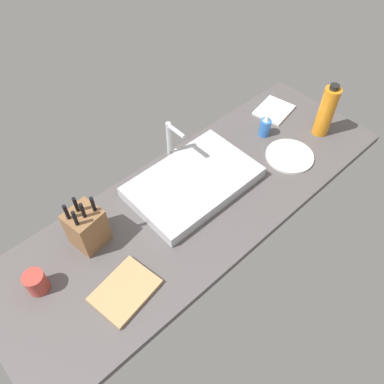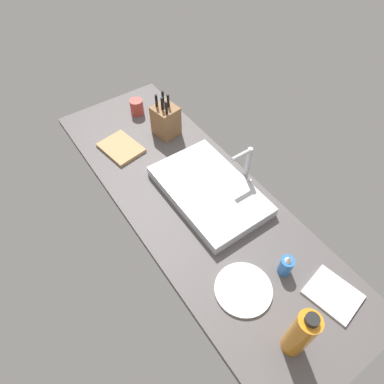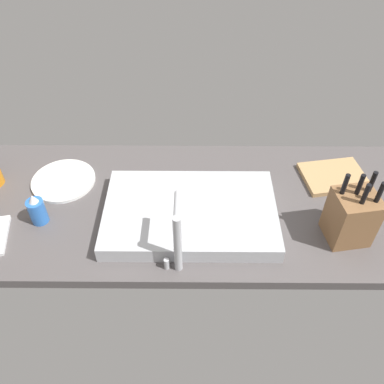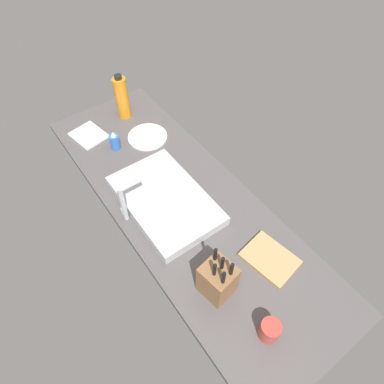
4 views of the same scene
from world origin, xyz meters
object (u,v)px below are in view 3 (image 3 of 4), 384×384
object	(u,v)px
knife_block	(351,216)
dinner_plate	(64,181)
sink_basin	(190,213)
cutting_board	(334,176)
soap_bottle	(37,210)
faucet	(177,237)

from	to	relation	value
knife_block	dinner_plate	bearing A→B (deg)	-23.62
sink_basin	cutting_board	distance (cm)	56.15
cutting_board	sink_basin	bearing A→B (deg)	21.20
knife_block	cutting_board	size ratio (longest dim) A/B	1.10
soap_bottle	faucet	bearing A→B (deg)	159.35
dinner_plate	cutting_board	bearing A→B (deg)	-178.48
faucet	cutting_board	world-z (taller)	faucet
faucet	cutting_board	xyz separation A→B (cm)	(-55.83, -38.77, -12.01)
knife_block	cutting_board	world-z (taller)	knife_block
cutting_board	dinner_plate	distance (cm)	98.66
faucet	cutting_board	distance (cm)	69.02
knife_block	cutting_board	distance (cm)	28.47
sink_basin	dinner_plate	xyz separation A→B (cm)	(46.31, -17.67, -2.10)
sink_basin	cutting_board	size ratio (longest dim) A/B	2.50
sink_basin	knife_block	size ratio (longest dim) A/B	2.29
sink_basin	faucet	xyz separation A→B (cm)	(3.51, 18.47, 10.21)
sink_basin	knife_block	distance (cm)	50.01
dinner_plate	soap_bottle	bearing A→B (deg)	80.44
faucet	dinner_plate	xyz separation A→B (cm)	(42.80, -36.15, -12.31)
faucet	knife_block	distance (cm)	54.07
soap_bottle	dinner_plate	bearing A→B (deg)	-99.56
soap_bottle	dinner_plate	xyz separation A→B (cm)	(-3.17, -18.83, -4.33)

